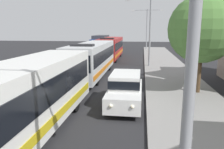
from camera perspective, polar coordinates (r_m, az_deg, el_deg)
The scene contains 8 objects.
bus_lead at distance 9.45m, azimuth -21.82°, elevation -5.61°, with size 2.58×11.33×3.21m.
bus_second_in_line at distance 20.77m, azimuth -5.07°, elevation 4.23°, with size 2.58×11.25×3.21m.
bus_middle at distance 32.65m, azimuth -0.32°, elevation 6.97°, with size 2.58×11.06×3.21m.
white_suv at distance 12.70m, azimuth 3.47°, elevation -3.54°, with size 1.86×4.75×1.90m.
box_truck_oncoming at distance 42.08m, azimuth -3.07°, elevation 8.03°, with size 2.35×7.69×3.15m.
streetlamp_mid at distance 25.88m, azimuth 9.81°, elevation 12.67°, with size 5.69×0.28×7.69m.
streetlamp_far at distance 48.03m, azimuth 8.97°, elevation 12.55°, with size 6.40×0.28×8.22m.
roadside_tree at distance 15.64m, azimuth 22.17°, elevation 10.74°, with size 4.37×4.37×6.38m.
Camera 1 is at (3.30, 1.86, 4.36)m, focal length 35.58 mm.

